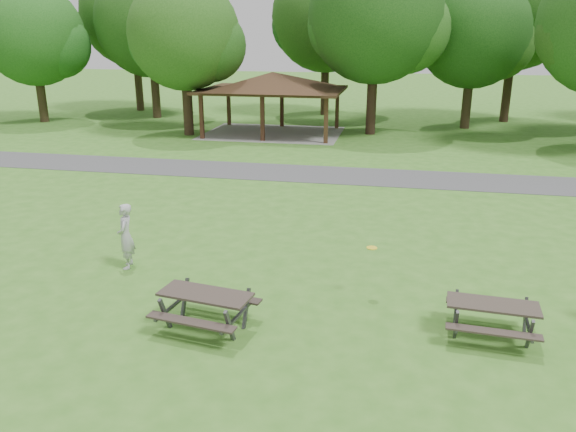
# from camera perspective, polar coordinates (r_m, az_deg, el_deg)

# --- Properties ---
(ground) EXTENTS (160.00, 160.00, 0.00)m
(ground) POSITION_cam_1_polar(r_m,az_deg,el_deg) (12.55, -8.27, -11.02)
(ground) COLOR #3A7421
(ground) RESTS_ON ground
(asphalt_path) EXTENTS (120.00, 3.20, 0.02)m
(asphalt_path) POSITION_cam_1_polar(r_m,az_deg,el_deg) (25.31, 2.27, 4.31)
(asphalt_path) COLOR #434346
(asphalt_path) RESTS_ON ground
(pavilion) EXTENTS (8.60, 7.01, 3.76)m
(pavilion) POSITION_cam_1_polar(r_m,az_deg,el_deg) (35.29, -1.57, 13.30)
(pavilion) COLOR #361D13
(pavilion) RESTS_ON ground
(tree_row_b) EXTENTS (7.14, 6.80, 9.28)m
(tree_row_b) POSITION_cam_1_polar(r_m,az_deg,el_deg) (43.54, -24.31, 16.14)
(tree_row_b) COLOR #2E2114
(tree_row_b) RESTS_ON ground
(tree_row_c) EXTENTS (8.19, 7.80, 10.67)m
(tree_row_c) POSITION_cam_1_polar(r_m,az_deg,el_deg) (43.13, -13.64, 18.34)
(tree_row_c) COLOR #2E2114
(tree_row_c) RESTS_ON ground
(tree_row_d) EXTENTS (6.93, 6.60, 9.27)m
(tree_row_d) POSITION_cam_1_polar(r_m,az_deg,el_deg) (35.20, -10.38, 17.43)
(tree_row_d) COLOR black
(tree_row_d) RESTS_ON ground
(tree_row_e) EXTENTS (8.40, 8.00, 11.02)m
(tree_row_e) POSITION_cam_1_polar(r_m,az_deg,el_deg) (35.34, 9.03, 19.14)
(tree_row_e) COLOR black
(tree_row_e) RESTS_ON ground
(tree_row_f) EXTENTS (7.35, 7.00, 9.55)m
(tree_row_f) POSITION_cam_1_polar(r_m,az_deg,el_deg) (39.02, 18.44, 16.98)
(tree_row_f) COLOR #2E2214
(tree_row_f) RESTS_ON ground
(tree_deep_a) EXTENTS (8.40, 8.00, 11.38)m
(tree_deep_a) POSITION_cam_1_polar(r_m,az_deg,el_deg) (47.58, -15.32, 18.88)
(tree_deep_a) COLOR #322316
(tree_deep_a) RESTS_ON ground
(tree_deep_b) EXTENTS (8.40, 8.00, 11.13)m
(tree_deep_b) POSITION_cam_1_polar(r_m,az_deg,el_deg) (43.68, 4.04, 19.23)
(tree_deep_b) COLOR black
(tree_deep_b) RESTS_ON ground
(tree_deep_c) EXTENTS (8.82, 8.40, 11.90)m
(tree_deep_c) POSITION_cam_1_polar(r_m,az_deg,el_deg) (42.92, 22.35, 18.76)
(tree_deep_c) COLOR #311E15
(tree_deep_c) RESTS_ON ground
(picnic_table_middle) EXTENTS (2.19, 1.86, 0.85)m
(picnic_table_middle) POSITION_cam_1_polar(r_m,az_deg,el_deg) (12.20, -8.37, -8.59)
(picnic_table_middle) COLOR #312823
(picnic_table_middle) RESTS_ON ground
(picnic_table_far) EXTENTS (1.94, 1.60, 0.80)m
(picnic_table_far) POSITION_cam_1_polar(r_m,az_deg,el_deg) (12.50, 20.04, -9.11)
(picnic_table_far) COLOR #312A24
(picnic_table_far) RESTS_ON ground
(frisbee_in_flight) EXTENTS (0.29, 0.29, 0.02)m
(frisbee_in_flight) POSITION_cam_1_polar(r_m,az_deg,el_deg) (13.37, 8.52, -3.22)
(frisbee_in_flight) COLOR yellow
(frisbee_in_flight) RESTS_ON ground
(frisbee_thrower) EXTENTS (0.60, 0.75, 1.79)m
(frisbee_thrower) POSITION_cam_1_polar(r_m,az_deg,el_deg) (15.60, -16.17, -1.99)
(frisbee_thrower) COLOR #ACACAF
(frisbee_thrower) RESTS_ON ground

